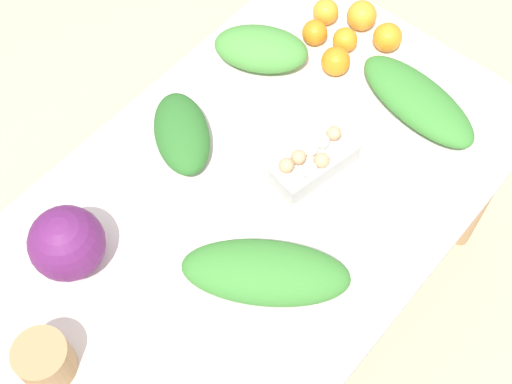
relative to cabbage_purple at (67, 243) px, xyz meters
The scene contains 15 objects.
ground_plane 0.92m from the cabbage_purple, 152.63° to the left, with size 8.00×8.00×0.00m, color #C6B289.
dining_table 0.48m from the cabbage_purple, 152.63° to the left, with size 1.42×0.87×0.72m.
cabbage_purple is the anchor object (origin of this frame).
egg_carton 0.61m from the cabbage_purple, 153.93° to the left, with size 0.23×0.13×0.09m.
paper_bag 0.25m from the cabbage_purple, 35.93° to the left, with size 0.12×0.12×0.10m, color #A87F51.
greens_bunch_scallion 0.44m from the cabbage_purple, 123.54° to the left, with size 0.38×0.16×0.10m, color #3D8433.
greens_bunch_chard 0.74m from the cabbage_purple, behind, with size 0.25×0.15×0.10m, color #4C933D.
greens_bunch_dandelion 0.94m from the cabbage_purple, 157.82° to the left, with size 0.36×0.14×0.08m, color #3D8433.
greens_bunch_beet_tops 0.41m from the cabbage_purple, behind, with size 0.25×0.14×0.08m, color #2D6B28.
orange_0 0.92m from the cabbage_purple, behind, with size 0.07×0.07×0.07m, color orange.
orange_1 1.01m from the cabbage_purple, behind, with size 0.08×0.08×0.08m, color orange.
orange_2 0.97m from the cabbage_purple, behind, with size 0.07×0.07×0.07m, color orange.
orange_3 0.85m from the cabbage_purple, behind, with size 0.08×0.08×0.08m, color orange.
orange_4 0.89m from the cabbage_purple, behind, with size 0.07×0.07×0.07m, color orange.
orange_5 1.02m from the cabbage_purple, behind, with size 0.08×0.08×0.08m, color orange.
Camera 1 is at (0.66, 0.56, 2.21)m, focal length 50.00 mm.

